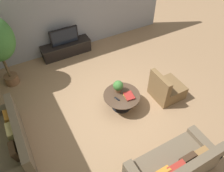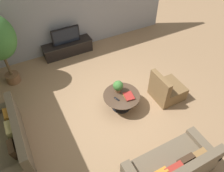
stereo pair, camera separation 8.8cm
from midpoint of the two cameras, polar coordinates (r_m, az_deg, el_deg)
The scene contains 11 objects.
ground_plane at distance 5.98m, azimuth 0.69°, elevation -5.76°, with size 24.00×24.00×0.00m, color #9E7A56.
back_wall_stone at distance 7.52m, azimuth -11.70°, elevation 19.40°, with size 7.40×0.12×3.00m, color #939399.
media_console at distance 7.83m, azimuth -11.15°, elevation 9.73°, with size 1.70×0.50×0.44m.
television at distance 7.56m, azimuth -11.66°, elevation 12.72°, with size 0.94×0.13×0.56m.
coffee_table at distance 5.80m, azimuth 2.92°, elevation -3.34°, with size 0.97×0.97×0.44m.
couch_by_wall at distance 5.54m, azimuth -25.05°, elevation -13.01°, with size 0.84×1.98×0.84m.
couch_near_entry at distance 4.92m, azimuth 15.77°, elevation -19.93°, with size 1.88×0.84×0.84m.
armchair_wicker at distance 6.26m, azimuth 14.40°, elevation -1.02°, with size 0.80×0.76×0.86m.
potted_plant_tabletop at distance 5.66m, azimuth 2.04°, elevation -0.04°, with size 0.27×0.27×0.35m.
book_stack at distance 5.66m, azimuth 4.83°, elevation -2.65°, with size 0.27×0.33×0.04m.
remote_black at distance 5.60m, azimuth 1.69°, elevation -3.41°, with size 0.04×0.16×0.02m, color black.
Camera 2 is at (-1.79, -3.36, 4.62)m, focal length 35.00 mm.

